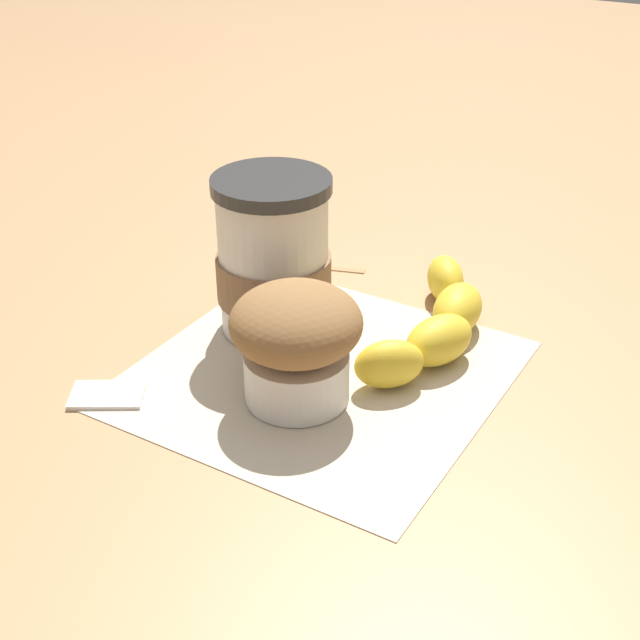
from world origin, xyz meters
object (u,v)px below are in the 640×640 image
at_px(muffin, 293,339).
at_px(banana, 437,322).
at_px(coffee_cup, 274,260).
at_px(sugar_packet, 107,393).

bearing_deg(muffin, banana, 62.08).
bearing_deg(coffee_cup, banana, 16.97).
height_order(muffin, sugar_packet, muffin).
distance_m(coffee_cup, banana, 0.13).
height_order(coffee_cup, sugar_packet, coffee_cup).
bearing_deg(sugar_packet, banana, 45.02).
bearing_deg(muffin, coffee_cup, 128.25).
height_order(banana, sugar_packet, banana).
height_order(coffee_cup, muffin, coffee_cup).
distance_m(muffin, sugar_packet, 0.14).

